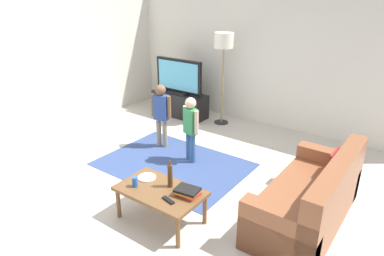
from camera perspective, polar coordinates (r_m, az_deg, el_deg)
ground at (r=4.96m, az=-4.15°, el=-9.10°), size 7.80×7.80×0.00m
wall_back at (r=6.90m, az=12.10°, el=11.58°), size 6.00×0.12×2.70m
wall_left at (r=6.72m, az=-24.78°, el=9.75°), size 0.12×6.00×2.70m
area_rug at (r=5.45m, az=-3.09°, el=-5.93°), size 2.20×1.60×0.01m
tv_stand at (r=7.39m, az=-2.02°, el=3.88°), size 1.20×0.44×0.50m
tv at (r=7.20m, az=-2.19°, el=8.39°), size 1.10×0.28×0.71m
couch at (r=4.31m, az=19.19°, el=-11.26°), size 0.80×1.80×0.86m
floor_lamp at (r=6.67m, az=5.23°, el=13.30°), size 0.36×0.36×1.78m
child_near_tv at (r=5.82m, az=-5.08°, el=2.94°), size 0.36×0.18×1.09m
child_center at (r=5.29m, az=-0.23°, el=0.67°), size 0.34×0.18×1.05m
coffee_table at (r=4.09m, az=-5.19°, el=-10.57°), size 1.00×0.60×0.42m
book_stack at (r=3.93m, az=-0.75°, el=-10.38°), size 0.29×0.23×0.08m
bottle at (r=4.03m, az=-3.62°, el=-7.76°), size 0.06×0.06×0.34m
tv_remote at (r=3.86m, az=-3.90°, el=-11.69°), size 0.18×0.08×0.02m
soda_can at (r=4.12m, az=-9.32°, el=-8.69°), size 0.07×0.07×0.12m
plate at (r=4.29m, az=-7.38°, el=-8.02°), size 0.22×0.22×0.02m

